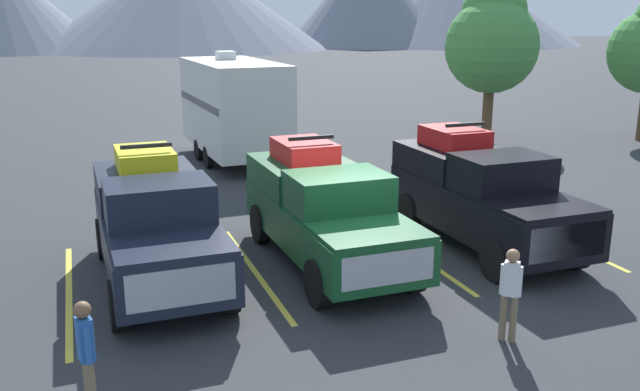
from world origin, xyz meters
name	(u,v)px	position (x,y,z in m)	size (l,w,h in m)	color
ground_plane	(351,274)	(0.00, 0.00, 0.00)	(240.00, 240.00, 0.00)	#2D3033
pickup_truck_a	(156,221)	(-3.72, 1.13, 1.20)	(2.24, 5.48, 2.61)	black
pickup_truck_b	(324,208)	(-0.23, 0.94, 1.18)	(2.25, 5.67, 2.59)	#144723
pickup_truck_c	(481,192)	(3.51, 0.76, 1.24)	(2.26, 5.46, 2.71)	black
lot_stripe_a	(69,295)	(-5.45, 0.84, 0.00)	(0.12, 5.50, 0.01)	gold
lot_stripe_b	(254,271)	(-1.82, 0.84, 0.00)	(0.12, 5.50, 0.01)	gold
lot_stripe_c	(411,250)	(1.82, 0.84, 0.00)	(0.12, 5.50, 0.01)	gold
lot_stripe_d	(544,233)	(5.45, 0.84, 0.00)	(0.12, 5.50, 0.01)	gold
camper_trailer_a	(234,105)	(0.27, 11.54, 2.03)	(2.80, 7.31, 3.86)	silver
person_a	(510,289)	(1.29, -3.56, 0.91)	(0.29, 0.29, 1.58)	#726047
person_b	(86,351)	(-5.16, -3.49, 0.94)	(0.23, 0.36, 1.64)	#726047
tree_a	(492,38)	(11.23, 12.15, 4.20)	(3.81, 3.81, 6.54)	brown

